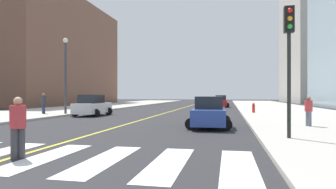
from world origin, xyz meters
TOP-DOWN VIEW (x-y plane):
  - sidewalk_kerb_east at (12.20, 20.00)m, footprint 10.00×120.00m
  - sidewalk_kerb_west at (-12.20, 20.00)m, footprint 10.00×120.00m
  - crosswalk_paint at (0.00, 4.00)m, footprint 13.50×4.00m
  - lane_divider_paint at (0.00, 40.00)m, footprint 0.16×80.00m
  - parking_garage_concrete at (28.58, 68.48)m, footprint 18.00×24.00m
  - low_rise_brick_west at (-27.58, 45.92)m, footprint 16.00×32.00m
  - car_white_nearest at (-5.34, 19.70)m, footprint 2.56×4.05m
  - car_red_second at (5.02, 39.62)m, footprint 2.41×3.86m
  - car_blue_third at (5.02, 12.59)m, footprint 2.45×3.86m
  - traffic_light_near_corner at (8.31, 8.30)m, footprint 0.36×0.41m
  - pedestrian_crossing at (0.27, 3.64)m, footprint 0.43×0.43m
  - pedestrian_waiting_east at (10.18, 13.00)m, footprint 0.39×0.39m
  - pedestrian_walking_west at (-9.84, 19.48)m, footprint 0.44×0.44m
  - fire_hydrant at (8.34, 24.53)m, footprint 0.26×0.26m
  - street_lamp at (-7.95, 19.86)m, footprint 0.44×0.44m

SIDE VIEW (x-z plane):
  - lane_divider_paint at x=0.00m, z-range 0.00..0.01m
  - crosswalk_paint at x=0.00m, z-range 0.00..0.01m
  - sidewalk_kerb_east at x=12.20m, z-range 0.00..0.15m
  - sidewalk_kerb_west at x=-12.20m, z-range 0.00..0.15m
  - fire_hydrant at x=8.34m, z-range 0.13..1.02m
  - car_blue_third at x=5.02m, z-range -0.06..1.65m
  - car_red_second at x=5.02m, z-range -0.06..1.67m
  - car_white_nearest at x=-5.34m, z-range -0.06..1.74m
  - pedestrian_crossing at x=0.27m, z-range 0.09..1.83m
  - pedestrian_waiting_east at x=10.18m, z-range 0.23..1.79m
  - pedestrian_walking_west at x=-9.84m, z-range 0.24..2.02m
  - traffic_light_near_corner at x=8.31m, z-range 1.16..6.17m
  - street_lamp at x=-7.95m, z-range 0.80..7.43m
  - low_rise_brick_west at x=-27.58m, z-range 0.00..19.24m
  - parking_garage_concrete at x=28.58m, z-range 0.00..27.47m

